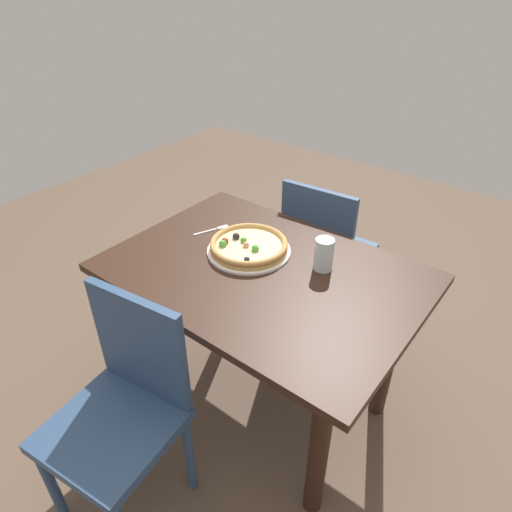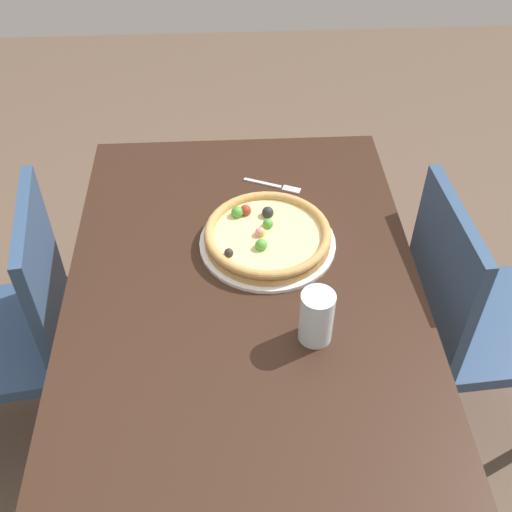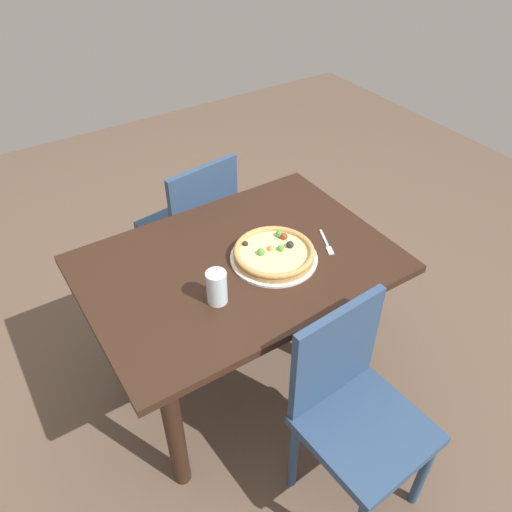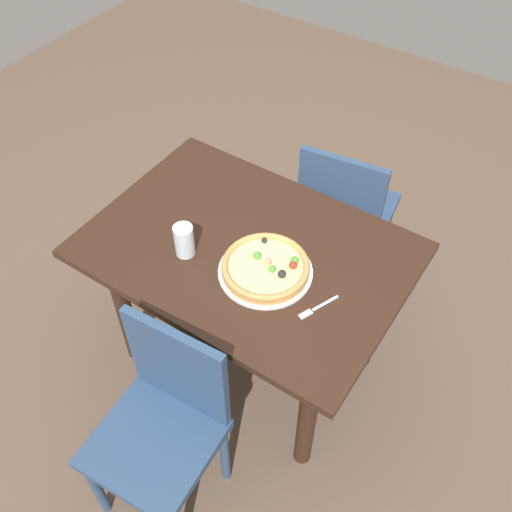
% 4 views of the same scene
% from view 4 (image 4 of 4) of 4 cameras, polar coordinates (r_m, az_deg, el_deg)
% --- Properties ---
extents(ground_plane, '(6.00, 6.00, 0.00)m').
position_cam_4_polar(ground_plane, '(2.78, -0.71, -9.71)').
color(ground_plane, brown).
extents(dining_table, '(1.19, 0.84, 0.75)m').
position_cam_4_polar(dining_table, '(2.28, -0.85, -1.36)').
color(dining_table, '#331E14').
rests_on(dining_table, ground).
extents(chair_near, '(0.45, 0.45, 0.88)m').
position_cam_4_polar(chair_near, '(2.73, 8.66, 4.28)').
color(chair_near, navy).
rests_on(chair_near, ground).
extents(chair_far, '(0.43, 0.43, 0.88)m').
position_cam_4_polar(chair_far, '(2.10, -9.06, -15.79)').
color(chair_far, navy).
rests_on(chair_far, ground).
extents(plate, '(0.34, 0.34, 0.01)m').
position_cam_4_polar(plate, '(2.09, 0.93, -1.53)').
color(plate, white).
rests_on(plate, dining_table).
extents(pizza, '(0.32, 0.32, 0.05)m').
position_cam_4_polar(pizza, '(2.08, 0.98, -1.06)').
color(pizza, tan).
rests_on(pizza, plate).
extents(fork, '(0.08, 0.16, 0.00)m').
position_cam_4_polar(fork, '(2.00, 5.87, -5.15)').
color(fork, silver).
rests_on(fork, dining_table).
extents(drinking_glass, '(0.07, 0.07, 0.13)m').
position_cam_4_polar(drinking_glass, '(2.13, -7.06, 1.53)').
color(drinking_glass, silver).
rests_on(drinking_glass, dining_table).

